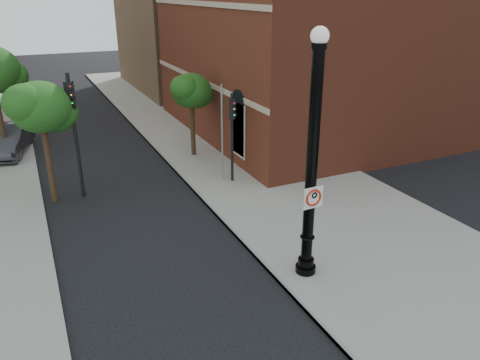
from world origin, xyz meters
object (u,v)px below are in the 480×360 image
traffic_signal_right (232,124)px  traffic_signal_left (73,116)px  parked_car (9,140)px  no_parking_sign (313,197)px  lamppost (311,173)px

traffic_signal_right → traffic_signal_left: bearing=-168.9°
parked_car → traffic_signal_left: size_ratio=0.92×
traffic_signal_left → parked_car: bearing=129.0°
no_parking_sign → traffic_signal_right: size_ratio=0.16×
no_parking_sign → traffic_signal_right: (0.99, 7.88, 0.07)m
lamppost → no_parking_sign: bearing=-92.0°
no_parking_sign → traffic_signal_left: traffic_signal_left is taller
no_parking_sign → traffic_signal_left: size_ratio=0.13×
no_parking_sign → traffic_signal_left: (-5.35, 9.19, 0.81)m
parked_car → traffic_signal_left: 8.32m
parked_car → traffic_signal_right: bearing=-30.5°
traffic_signal_left → traffic_signal_right: size_ratio=1.27×
traffic_signal_left → lamppost: bearing=-40.7°
lamppost → traffic_signal_left: lamppost is taller
no_parking_sign → traffic_signal_right: bearing=80.1°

